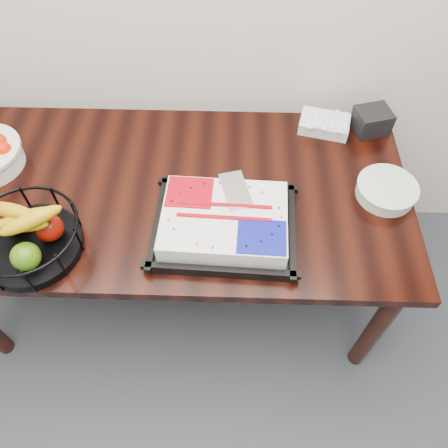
{
  "coord_description": "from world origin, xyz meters",
  "views": [
    {
      "loc": [
        0.23,
        0.92,
        2.01
      ],
      "look_at": [
        0.2,
        1.78,
        0.83
      ],
      "focal_mm": 35.0,
      "sensor_mm": 36.0,
      "label": 1
    }
  ],
  "objects_px": {
    "cake_tray": "(224,223)",
    "plate_stack": "(386,190)",
    "table": "(174,202)",
    "napkin_box": "(372,121)",
    "fruit_basket": "(26,236)"
  },
  "relations": [
    {
      "from": "cake_tray",
      "to": "plate_stack",
      "type": "height_order",
      "value": "cake_tray"
    },
    {
      "from": "table",
      "to": "napkin_box",
      "type": "bearing_deg",
      "value": 23.63
    },
    {
      "from": "fruit_basket",
      "to": "napkin_box",
      "type": "distance_m",
      "value": 1.4
    },
    {
      "from": "table",
      "to": "fruit_basket",
      "type": "relative_size",
      "value": 4.99
    },
    {
      "from": "table",
      "to": "fruit_basket",
      "type": "distance_m",
      "value": 0.56
    },
    {
      "from": "fruit_basket",
      "to": "cake_tray",
      "type": "bearing_deg",
      "value": 8.53
    },
    {
      "from": "plate_stack",
      "to": "napkin_box",
      "type": "relative_size",
      "value": 1.64
    },
    {
      "from": "fruit_basket",
      "to": "plate_stack",
      "type": "height_order",
      "value": "fruit_basket"
    },
    {
      "from": "cake_tray",
      "to": "table",
      "type": "bearing_deg",
      "value": 136.97
    },
    {
      "from": "table",
      "to": "napkin_box",
      "type": "distance_m",
      "value": 0.88
    },
    {
      "from": "table",
      "to": "cake_tray",
      "type": "distance_m",
      "value": 0.31
    },
    {
      "from": "fruit_basket",
      "to": "plate_stack",
      "type": "distance_m",
      "value": 1.28
    },
    {
      "from": "table",
      "to": "napkin_box",
      "type": "relative_size",
      "value": 13.14
    },
    {
      "from": "fruit_basket",
      "to": "napkin_box",
      "type": "xyz_separation_m",
      "value": [
        1.25,
        0.64,
        -0.03
      ]
    },
    {
      "from": "plate_stack",
      "to": "napkin_box",
      "type": "bearing_deg",
      "value": 89.84
    }
  ]
}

